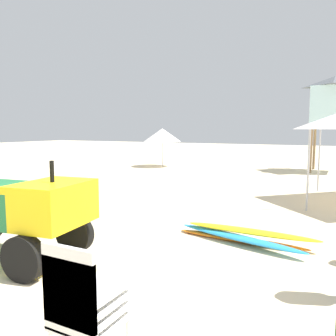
{
  "coord_description": "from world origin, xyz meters",
  "views": [
    {
      "loc": [
        2.98,
        -2.91,
        1.94
      ],
      "look_at": [
        -0.24,
        3.15,
        1.16
      ],
      "focal_mm": 37.12,
      "sensor_mm": 36.0,
      "label": 1
    }
  ],
  "objects_px": {
    "utility_cart": "(8,207)",
    "beach_umbrella_left": "(162,135)",
    "stacked_plastic_chairs": "(81,301)",
    "surfboard_pile": "(243,236)",
    "lifeguard_tower": "(334,102)"
  },
  "relations": [
    {
      "from": "utility_cart",
      "to": "lifeguard_tower",
      "type": "xyz_separation_m",
      "value": [
        3.64,
        13.76,
        2.31
      ]
    },
    {
      "from": "utility_cart",
      "to": "lifeguard_tower",
      "type": "height_order",
      "value": "lifeguard_tower"
    },
    {
      "from": "stacked_plastic_chairs",
      "to": "surfboard_pile",
      "type": "relative_size",
      "value": 0.45
    },
    {
      "from": "stacked_plastic_chairs",
      "to": "beach_umbrella_left",
      "type": "bearing_deg",
      "value": 116.55
    },
    {
      "from": "surfboard_pile",
      "to": "beach_umbrella_left",
      "type": "height_order",
      "value": "beach_umbrella_left"
    },
    {
      "from": "lifeguard_tower",
      "to": "stacked_plastic_chairs",
      "type": "bearing_deg",
      "value": -93.54
    },
    {
      "from": "surfboard_pile",
      "to": "beach_umbrella_left",
      "type": "bearing_deg",
      "value": 125.38
    },
    {
      "from": "stacked_plastic_chairs",
      "to": "surfboard_pile",
      "type": "distance_m",
      "value": 3.82
    },
    {
      "from": "utility_cart",
      "to": "stacked_plastic_chairs",
      "type": "height_order",
      "value": "utility_cart"
    },
    {
      "from": "utility_cart",
      "to": "beach_umbrella_left",
      "type": "height_order",
      "value": "beach_umbrella_left"
    },
    {
      "from": "surfboard_pile",
      "to": "beach_umbrella_left",
      "type": "relative_size",
      "value": 1.28
    },
    {
      "from": "stacked_plastic_chairs",
      "to": "lifeguard_tower",
      "type": "height_order",
      "value": "lifeguard_tower"
    },
    {
      "from": "utility_cart",
      "to": "stacked_plastic_chairs",
      "type": "xyz_separation_m",
      "value": [
        2.7,
        -1.45,
        -0.13
      ]
    },
    {
      "from": "surfboard_pile",
      "to": "utility_cart",
      "type": "bearing_deg",
      "value": -141.14
    },
    {
      "from": "utility_cart",
      "to": "stacked_plastic_chairs",
      "type": "bearing_deg",
      "value": -28.23
    }
  ]
}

